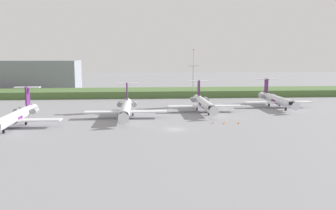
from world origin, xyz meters
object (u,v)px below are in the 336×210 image
object	(u,v)px
regional_jet_third	(204,103)
safety_cone_rear_marker	(239,123)
safety_cone_mid_marker	(224,123)
antenna_mast	(193,77)
safety_cone_front_marker	(213,122)
regional_jet_second	(126,108)
regional_jet_nearest	(15,116)
regional_jet_fourth	(276,99)

from	to	relation	value
regional_jet_third	safety_cone_rear_marker	xyz separation A→B (m)	(5.33, -21.31, -2.26)
regional_jet_third	safety_cone_mid_marker	bearing A→B (deg)	-86.15
safety_cone_mid_marker	safety_cone_rear_marker	size ratio (longest dim) A/B	1.00
antenna_mast	safety_cone_rear_marker	size ratio (longest dim) A/B	36.37
safety_cone_front_marker	regional_jet_second	bearing A→B (deg)	153.74
regional_jet_nearest	regional_jet_second	bearing A→B (deg)	22.83
regional_jet_nearest	regional_jet_third	bearing A→B (deg)	22.13
regional_jet_second	safety_cone_mid_marker	size ratio (longest dim) A/B	56.36
safety_cone_rear_marker	antenna_mast	bearing A→B (deg)	93.15
regional_jet_nearest	safety_cone_front_marker	bearing A→B (deg)	-0.03
safety_cone_mid_marker	safety_cone_front_marker	bearing A→B (deg)	164.50
regional_jet_third	regional_jet_second	bearing A→B (deg)	-158.65
safety_cone_mid_marker	safety_cone_rear_marker	bearing A→B (deg)	1.72
regional_jet_second	regional_jet_fourth	size ratio (longest dim) A/B	1.00
regional_jet_second	safety_cone_rear_marker	xyz separation A→B (m)	(29.41, -11.90, -2.26)
regional_jet_fourth	antenna_mast	distance (m)	38.90
regional_jet_fourth	antenna_mast	world-z (taller)	antenna_mast
antenna_mast	safety_cone_front_marker	distance (m)	58.62
regional_jet_fourth	regional_jet_third	bearing A→B (deg)	-164.25
regional_jet_third	safety_cone_rear_marker	bearing A→B (deg)	-75.96
regional_jet_nearest	antenna_mast	bearing A→B (deg)	47.59
regional_jet_second	safety_cone_front_marker	distance (m)	25.59
regional_jet_third	antenna_mast	distance (m)	37.79
regional_jet_nearest	regional_jet_second	distance (m)	29.02
regional_jet_nearest	safety_cone_mid_marker	bearing A→B (deg)	-0.83
regional_jet_second	antenna_mast	xyz separation A→B (m)	(26.18, 46.69, 5.82)
safety_cone_front_marker	safety_cone_mid_marker	distance (m)	2.77
regional_jet_nearest	safety_cone_front_marker	distance (m)	49.65
regional_jet_second	safety_cone_mid_marker	bearing A→B (deg)	-25.22
regional_jet_fourth	safety_cone_front_marker	distance (m)	39.46
safety_cone_front_marker	safety_cone_rear_marker	distance (m)	6.58
safety_cone_front_marker	regional_jet_third	bearing A→B (deg)	86.62
regional_jet_nearest	regional_jet_fourth	world-z (taller)	same
regional_jet_nearest	regional_jet_fourth	size ratio (longest dim) A/B	1.00
regional_jet_third	safety_cone_rear_marker	world-z (taller)	regional_jet_third
regional_jet_second	safety_cone_front_marker	bearing A→B (deg)	-26.26
antenna_mast	safety_cone_mid_marker	distance (m)	59.27
antenna_mast	safety_cone_rear_marker	world-z (taller)	antenna_mast
regional_jet_nearest	safety_cone_front_marker	world-z (taller)	regional_jet_nearest
safety_cone_front_marker	safety_cone_rear_marker	bearing A→B (deg)	-5.43
regional_jet_third	regional_jet_fourth	xyz separation A→B (m)	(26.36, 7.44, 0.00)
regional_jet_third	regional_jet_fourth	bearing A→B (deg)	15.75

